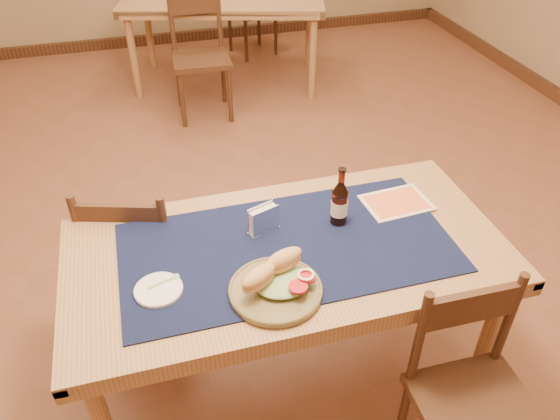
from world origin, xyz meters
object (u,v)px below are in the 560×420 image
object	(u,v)px
sandwich_plate	(277,283)
chair_main_near	(474,398)
chair_main_far	(140,254)
beer_bottle	(340,203)
napkin_holder	(263,220)
main_table	(287,264)
back_table	(224,6)

from	to	relation	value
sandwich_plate	chair_main_near	bearing A→B (deg)	-31.95
chair_main_far	beer_bottle	world-z (taller)	beer_bottle
chair_main_far	napkin_holder	bearing A→B (deg)	-36.17
chair_main_far	napkin_holder	distance (m)	0.69
chair_main_near	sandwich_plate	bearing A→B (deg)	148.05
main_table	napkin_holder	world-z (taller)	napkin_holder
chair_main_near	sandwich_plate	size ratio (longest dim) A/B	2.71
main_table	chair_main_near	xyz separation A→B (m)	(0.49, -0.57, -0.23)
back_table	chair_main_near	bearing A→B (deg)	-88.16
main_table	beer_bottle	size ratio (longest dim) A/B	6.60
napkin_holder	main_table	bearing A→B (deg)	-62.02
beer_bottle	chair_main_far	bearing A→B (deg)	153.81
chair_main_far	napkin_holder	xyz separation A→B (m)	(0.48, -0.35, 0.36)
chair_main_near	sandwich_plate	xyz separation A→B (m)	(-0.59, 0.37, 0.35)
chair_main_near	beer_bottle	world-z (taller)	beer_bottle
main_table	chair_main_far	xyz separation A→B (m)	(-0.54, 0.46, -0.22)
main_table	back_table	size ratio (longest dim) A/B	0.89
chair_main_near	sandwich_plate	world-z (taller)	sandwich_plate
main_table	napkin_holder	xyz separation A→B (m)	(-0.06, 0.11, 0.14)
back_table	beer_bottle	distance (m)	3.08
main_table	back_table	bearing A→B (deg)	83.26
back_table	chair_main_near	xyz separation A→B (m)	(0.12, -3.73, -0.23)
chair_main_near	beer_bottle	bearing A→B (deg)	111.97
beer_bottle	napkin_holder	size ratio (longest dim) A/B	1.87
main_table	chair_main_near	world-z (taller)	chair_main_near
chair_main_far	chair_main_near	xyz separation A→B (m)	(1.03, -1.03, -0.01)
main_table	back_table	distance (m)	3.18
main_table	sandwich_plate	distance (m)	0.25
sandwich_plate	napkin_holder	bearing A→B (deg)	83.45
chair_main_far	sandwich_plate	size ratio (longest dim) A/B	2.76
main_table	beer_bottle	world-z (taller)	beer_bottle
chair_main_near	back_table	bearing A→B (deg)	91.84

